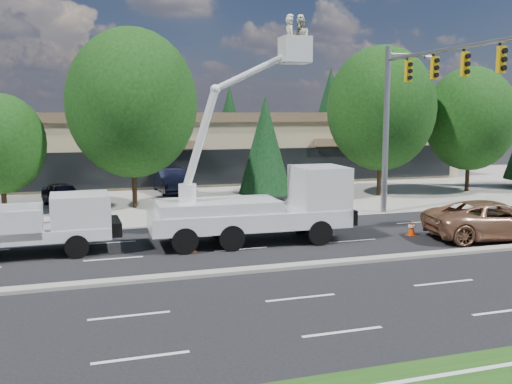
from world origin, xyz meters
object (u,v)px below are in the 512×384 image
object	(u,v)px
bucket_truck	(266,195)
minivan	(495,220)
signal_mast	(410,101)
utility_pickup	(42,230)

from	to	relation	value
bucket_truck	minivan	world-z (taller)	bucket_truck
minivan	signal_mast	bearing A→B (deg)	20.55
utility_pickup	minivan	bearing A→B (deg)	-10.17
utility_pickup	bucket_truck	size ratio (longest dim) A/B	0.64
bucket_truck	minivan	size ratio (longest dim) A/B	1.58
utility_pickup	bucket_truck	xyz separation A→B (m)	(8.97, -0.59, 1.07)
signal_mast	bucket_truck	xyz separation A→B (m)	(-8.64, -2.87, -4.04)
utility_pickup	minivan	xyz separation A→B (m)	(18.69, -3.02, -0.12)
utility_pickup	minivan	size ratio (longest dim) A/B	1.01
signal_mast	minivan	bearing A→B (deg)	-78.48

